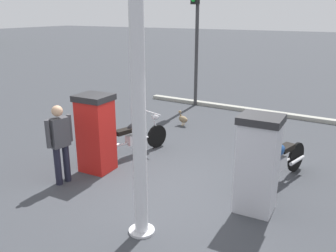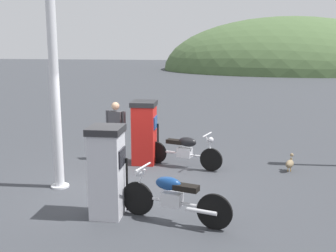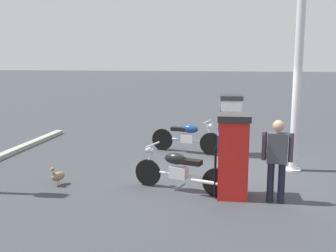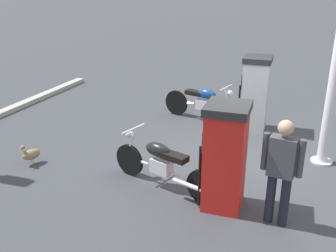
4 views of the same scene
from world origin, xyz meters
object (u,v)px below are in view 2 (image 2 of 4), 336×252
at_px(motorcycle_far_pump, 184,150).
at_px(wandering_duck, 290,163).
at_px(fuel_pump_far, 144,132).
at_px(fuel_pump_near, 107,171).
at_px(canopy_support_pole, 55,84).
at_px(attendant_person, 116,127).
at_px(motorcycle_near_pump, 173,196).

bearing_deg(motorcycle_far_pump, wandering_duck, -0.04).
distance_m(fuel_pump_far, motorcycle_far_pump, 1.15).
xyz_separation_m(fuel_pump_near, motorcycle_far_pump, (1.06, 3.20, -0.40)).
relative_size(motorcycle_far_pump, canopy_support_pole, 0.43).
relative_size(fuel_pump_far, attendant_person, 1.04).
distance_m(wandering_duck, canopy_support_pole, 5.86).
height_order(motorcycle_far_pump, attendant_person, attendant_person).
relative_size(motorcycle_far_pump, wandering_duck, 4.69).
xyz_separation_m(motorcycle_far_pump, attendant_person, (-1.88, 0.40, 0.45)).
bearing_deg(fuel_pump_far, canopy_support_pole, -125.74).
xyz_separation_m(motorcycle_far_pump, canopy_support_pole, (-2.55, -1.87, 1.83)).
height_order(motorcycle_far_pump, canopy_support_pole, canopy_support_pole).
bearing_deg(canopy_support_pole, motorcycle_near_pump, -27.95).
xyz_separation_m(wandering_duck, canopy_support_pole, (-5.16, -1.87, 2.07)).
distance_m(fuel_pump_far, canopy_support_pole, 2.92).
bearing_deg(fuel_pump_far, motorcycle_far_pump, -10.23).
bearing_deg(motorcycle_near_pump, fuel_pump_far, 109.08).
distance_m(motorcycle_near_pump, motorcycle_far_pump, 3.31).
distance_m(fuel_pump_near, attendant_person, 3.69).
distance_m(fuel_pump_near, wandering_duck, 4.91).
bearing_deg(motorcycle_near_pump, wandering_duck, 53.28).
height_order(fuel_pump_far, motorcycle_near_pump, fuel_pump_far).
relative_size(attendant_person, canopy_support_pole, 0.33).
relative_size(fuel_pump_near, canopy_support_pole, 0.36).
distance_m(attendant_person, canopy_support_pole, 2.74).
distance_m(fuel_pump_far, motorcycle_near_pump, 3.72).
distance_m(fuel_pump_far, attendant_person, 0.84).
xyz_separation_m(motorcycle_near_pump, canopy_support_pole, (-2.70, 1.43, 1.79)).
height_order(fuel_pump_far, attendant_person, fuel_pump_far).
bearing_deg(fuel_pump_far, fuel_pump_near, -90.00).
relative_size(motorcycle_near_pump, wandering_duck, 4.75).
relative_size(fuel_pump_far, motorcycle_far_pump, 0.81).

